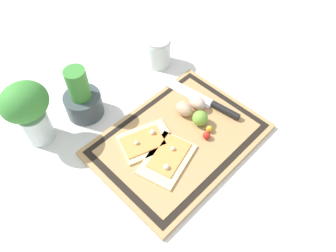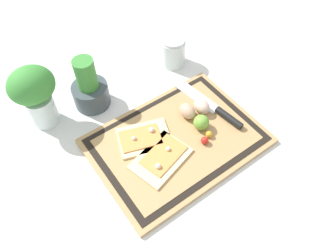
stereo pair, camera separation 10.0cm
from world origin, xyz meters
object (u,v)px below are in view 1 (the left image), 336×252
knife (212,104)px  egg_brown (184,109)px  pizza_slice_near (168,158)px  egg_pink (197,102)px  herb_glass (28,110)px  pizza_slice_far (145,141)px  cherry_tomato_red (206,135)px  cherry_tomato_yellow (209,129)px  herb_pot (82,99)px  sauce_jar (158,53)px  lime (200,118)px

knife → egg_brown: egg_brown is taller
pizza_slice_near → egg_pink: bearing=19.3°
egg_brown → herb_glass: bearing=144.6°
pizza_slice_far → egg_pink: size_ratio=3.11×
cherry_tomato_red → cherry_tomato_yellow: (0.03, 0.01, -0.00)m
pizza_slice_near → herb_pot: 0.33m
pizza_slice_far → herb_pot: 0.24m
pizza_slice_near → sauce_jar: (0.28, 0.33, 0.02)m
knife → lime: size_ratio=6.09×
pizza_slice_far → lime: bearing=-22.1°
cherry_tomato_red → herb_glass: (-0.34, 0.38, 0.10)m
knife → egg_brown: size_ratio=5.01×
cherry_tomato_red → herb_glass: bearing=132.5°
sauce_jar → egg_pink: bearing=-106.3°
lime → cherry_tomato_yellow: 0.04m
pizza_slice_near → sauce_jar: bearing=49.1°
knife → egg_brown: (-0.09, 0.04, 0.01)m
pizza_slice_far → sauce_jar: bearing=39.6°
cherry_tomato_red → herb_pot: bearing=117.9°
cherry_tomato_red → herb_pot: (-0.19, 0.36, 0.04)m
egg_brown → egg_pink: same height
pizza_slice_near → egg_pink: size_ratio=3.24×
pizza_slice_far → herb_pot: (-0.05, 0.24, 0.04)m
lime → pizza_slice_near: bearing=-172.3°
cherry_tomato_red → sauce_jar: (0.15, 0.36, 0.02)m
cherry_tomato_red → pizza_slice_far: bearing=139.4°
cherry_tomato_red → cherry_tomato_yellow: size_ratio=1.11×
cherry_tomato_yellow → herb_glass: bearing=135.4°
cherry_tomato_yellow → sauce_jar: (0.12, 0.35, 0.02)m
pizza_slice_far → sauce_jar: 0.37m
egg_brown → lime: bearing=-85.3°
cherry_tomato_yellow → sauce_jar: bearing=70.8°
egg_brown → herb_glass: 0.46m
pizza_slice_far → knife: bearing=-11.2°
herb_glass → herb_pot: bearing=-7.5°
knife → lime: bearing=-167.7°
knife → egg_pink: size_ratio=5.01×
cherry_tomato_red → herb_pot: herb_pot is taller
egg_brown → herb_pot: bearing=131.3°
herb_glass → egg_brown: bearing=-35.4°
egg_pink → cherry_tomato_red: bearing=-125.2°
lime → egg_pink: bearing=49.1°
lime → cherry_tomato_red: bearing=-118.8°
pizza_slice_near → pizza_slice_far: (-0.00, 0.09, 0.00)m
pizza_slice_near → herb_glass: size_ratio=0.89×
pizza_slice_near → herb_pot: herb_pot is taller
cherry_tomato_yellow → pizza_slice_near: bearing=173.3°
knife → cherry_tomato_red: (-0.11, -0.07, 0.00)m
pizza_slice_near → lime: size_ratio=3.93×
cherry_tomato_yellow → sauce_jar: size_ratio=0.19×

